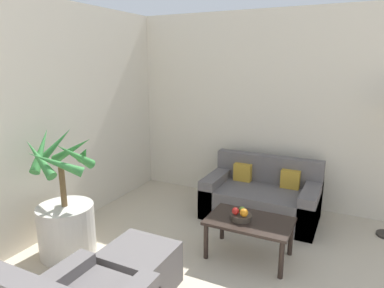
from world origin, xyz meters
name	(u,v)px	position (x,y,z in m)	size (l,w,h in m)	color
wall_back	(347,115)	(0.00, 6.49, 1.35)	(7.60, 0.06, 2.70)	beige
potted_palm	(66,218)	(-2.52, 4.10, 0.41)	(0.69, 0.76, 1.36)	beige
sofa_loveseat	(262,198)	(-0.91, 5.91, 0.26)	(1.44, 0.83, 0.77)	#605B5B
coffee_table	(249,225)	(-0.76, 4.89, 0.36)	(0.87, 0.55, 0.42)	black
fruit_bowl	(241,217)	(-0.85, 4.87, 0.45)	(0.22, 0.22, 0.06)	#42382D
apple_red	(236,211)	(-0.90, 4.83, 0.52)	(0.08, 0.08, 0.08)	red
apple_green	(242,210)	(-0.85, 4.90, 0.51)	(0.07, 0.07, 0.07)	olive
orange_fruit	(244,213)	(-0.81, 4.83, 0.52)	(0.09, 0.09, 0.09)	orange
ottoman	(140,269)	(-1.48, 3.95, 0.20)	(0.59, 0.55, 0.40)	#605B5B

